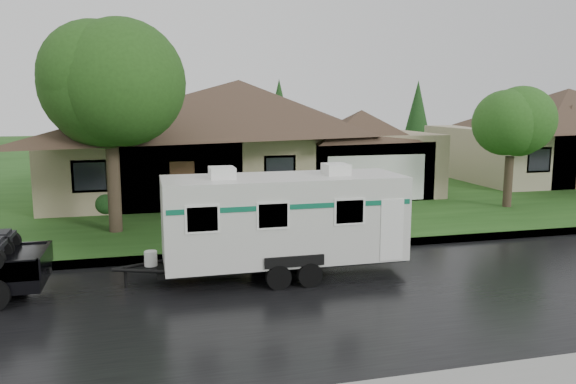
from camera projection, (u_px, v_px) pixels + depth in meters
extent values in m
plane|color=#204A17|center=(254.00, 278.00, 15.03)|extent=(140.00, 140.00, 0.00)
cube|color=black|center=(270.00, 303.00, 13.12)|extent=(140.00, 8.00, 0.01)
cube|color=gray|center=(240.00, 253.00, 17.17)|extent=(140.00, 0.50, 0.15)
cube|color=#204A17|center=(199.00, 190.00, 29.36)|extent=(140.00, 26.00, 0.15)
cube|color=#9A8968|center=(240.00, 161.00, 28.65)|extent=(18.00, 10.00, 3.00)
pyramid|color=#3D2F21|center=(239.00, 80.00, 28.00)|extent=(19.44, 10.80, 2.60)
cube|color=#9A8968|center=(361.00, 168.00, 27.13)|extent=(5.76, 4.00, 2.70)
cube|color=tan|center=(564.00, 152.00, 34.05)|extent=(14.00, 9.00, 3.00)
pyramid|color=#3D2F21|center=(569.00, 88.00, 33.45)|extent=(15.12, 9.72, 2.30)
cylinder|color=#382B1E|center=(114.00, 188.00, 19.53)|extent=(0.46, 0.46, 3.12)
sphere|color=#2C5B1D|center=(109.00, 88.00, 18.98)|extent=(4.31, 4.31, 4.31)
cylinder|color=#382B1E|center=(508.00, 182.00, 24.28)|extent=(0.37, 0.37, 2.19)
sphere|color=#326A22|center=(512.00, 126.00, 23.90)|extent=(3.03, 3.03, 3.03)
sphere|color=#143814|center=(106.00, 202.00, 22.76)|extent=(1.00, 1.00, 1.00)
sphere|color=#143814|center=(210.00, 197.00, 23.80)|extent=(1.00, 1.00, 1.00)
sphere|color=#143814|center=(305.00, 193.00, 24.83)|extent=(1.00, 1.00, 1.00)
sphere|color=#143814|center=(392.00, 190.00, 25.87)|extent=(1.00, 1.00, 1.00)
cube|color=black|center=(0.00, 262.00, 13.37)|extent=(2.00, 1.72, 0.05)
cylinder|color=black|center=(10.00, 272.00, 14.30)|extent=(0.76, 0.29, 0.76)
cube|color=silver|center=(284.00, 217.00, 14.97)|extent=(6.35, 2.18, 2.22)
cube|color=black|center=(284.00, 263.00, 15.17)|extent=(6.71, 1.09, 0.13)
cube|color=#0E6245|center=(284.00, 199.00, 14.89)|extent=(6.22, 2.20, 0.13)
cube|color=white|center=(222.00, 173.00, 14.37)|extent=(0.63, 0.73, 0.29)
cube|color=white|center=(336.00, 169.00, 15.13)|extent=(0.63, 0.73, 0.29)
cylinder|color=black|center=(278.00, 277.00, 14.05)|extent=(0.63, 0.22, 0.63)
cylinder|color=black|center=(261.00, 255.00, 16.10)|extent=(0.63, 0.22, 0.63)
cylinder|color=black|center=(310.00, 275.00, 14.25)|extent=(0.63, 0.22, 0.63)
cylinder|color=black|center=(289.00, 253.00, 16.30)|extent=(0.63, 0.22, 0.63)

